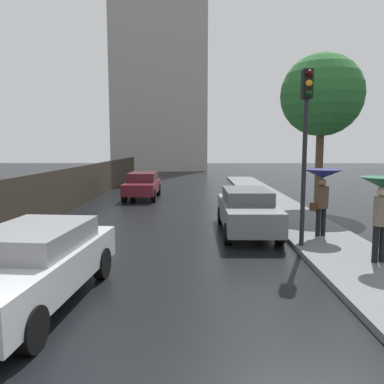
# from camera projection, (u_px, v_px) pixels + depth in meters

# --- Properties ---
(car_silver_near_kerb) EXTENTS (2.11, 4.59, 1.37)m
(car_silver_near_kerb) POSITION_uv_depth(u_px,v_px,m) (31.00, 264.00, 6.69)
(car_silver_near_kerb) COLOR #B2B5BA
(car_silver_near_kerb) RESTS_ON ground
(car_grey_mid_road) EXTENTS (1.72, 4.46, 1.42)m
(car_grey_mid_road) POSITION_uv_depth(u_px,v_px,m) (247.00, 210.00, 12.31)
(car_grey_mid_road) COLOR slate
(car_grey_mid_road) RESTS_ON ground
(car_maroon_far_ahead) EXTENTS (1.72, 4.01, 1.39)m
(car_maroon_far_ahead) POSITION_uv_depth(u_px,v_px,m) (143.00, 185.00, 20.43)
(car_maroon_far_ahead) COLOR maroon
(car_maroon_far_ahead) RESTS_ON ground
(pedestrian_with_umbrella_near) EXTENTS (0.99, 0.99, 1.98)m
(pedestrian_with_umbrella_near) POSITION_uv_depth(u_px,v_px,m) (382.00, 195.00, 8.57)
(pedestrian_with_umbrella_near) COLOR black
(pedestrian_with_umbrella_near) RESTS_ON sidewalk_strip
(pedestrian_with_umbrella_far) EXTENTS (1.16, 1.16, 1.99)m
(pedestrian_with_umbrella_far) POSITION_uv_depth(u_px,v_px,m) (322.00, 182.00, 11.15)
(pedestrian_with_umbrella_far) COLOR black
(pedestrian_with_umbrella_far) RESTS_ON sidewalk_strip
(traffic_light) EXTENTS (0.26, 0.39, 4.63)m
(traffic_light) POSITION_uv_depth(u_px,v_px,m) (306.00, 126.00, 9.84)
(traffic_light) COLOR black
(traffic_light) RESTS_ON sidewalk_strip
(street_tree_near) EXTENTS (3.57, 3.57, 6.82)m
(street_tree_near) POSITION_uv_depth(u_px,v_px,m) (322.00, 96.00, 16.49)
(street_tree_near) COLOR #4C3823
(street_tree_near) RESTS_ON ground
(distant_tower) EXTENTS (12.20, 11.48, 39.37)m
(distant_tower) POSITION_uv_depth(u_px,v_px,m) (155.00, 28.00, 44.70)
(distant_tower) COLOR #9E9993
(distant_tower) RESTS_ON ground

